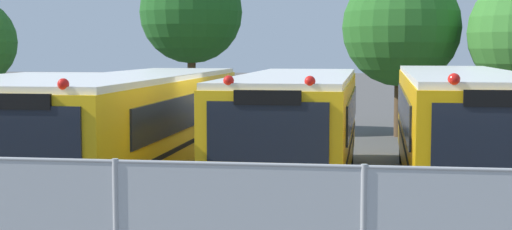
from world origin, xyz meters
TOP-DOWN VIEW (x-y plane):
  - ground_plane at (0.00, 0.00)m, footprint 160.00×160.00m
  - school_bus_1 at (-1.77, -0.20)m, footprint 2.69×11.67m
  - school_bus_2 at (1.91, 0.02)m, footprint 2.59×9.65m
  - school_bus_3 at (5.47, -0.07)m, footprint 2.70×11.43m
  - tree_1 at (-3.12, 10.68)m, footprint 3.87×3.82m
  - tree_2 at (4.66, 10.08)m, footprint 4.14×4.14m

SIDE VIEW (x-z plane):
  - ground_plane at x=0.00m, z-range 0.00..0.00m
  - school_bus_1 at x=-1.77m, z-range 0.07..2.72m
  - school_bus_2 at x=1.91m, z-range 0.07..2.72m
  - school_bus_3 at x=5.47m, z-range 0.07..2.81m
  - tree_2 at x=4.66m, z-range 0.97..6.88m
  - tree_1 at x=-3.12m, z-range 1.34..7.71m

